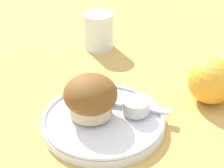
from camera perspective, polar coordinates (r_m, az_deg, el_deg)
name	(u,v)px	position (r m, az deg, el deg)	size (l,w,h in m)	color
ground_plane	(106,119)	(0.67, -0.99, -5.35)	(3.00, 3.00, 0.00)	tan
plate	(103,121)	(0.65, -1.33, -5.63)	(0.21, 0.21, 0.02)	white
muffin	(91,97)	(0.63, -3.28, -1.97)	(0.09, 0.09, 0.07)	beige
cream_ramekin	(136,105)	(0.64, 3.68, -3.28)	(0.05, 0.05, 0.02)	silver
berry_pair	(104,93)	(0.68, -1.21, -1.42)	(0.03, 0.02, 0.02)	maroon
butter_knife	(119,102)	(0.67, 1.00, -2.83)	(0.19, 0.06, 0.00)	silver
orange_fruit	(212,81)	(0.71, 14.92, 0.49)	(0.09, 0.09, 0.09)	#F4A82D
juice_glass	(99,31)	(0.89, -2.06, 8.08)	(0.07, 0.07, 0.09)	silver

